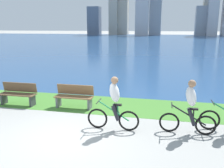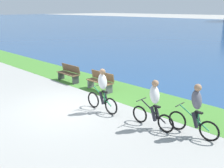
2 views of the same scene
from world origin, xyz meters
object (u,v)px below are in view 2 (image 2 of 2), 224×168
object	(u,v)px
cyclist_lead	(102,90)
cyclist_trailing	(154,104)
bench_near_path	(69,73)
bench_far_along_path	(101,81)
cyclist_distant_rear	(195,110)

from	to	relation	value
cyclist_lead	cyclist_trailing	distance (m)	2.24
cyclist_trailing	bench_near_path	size ratio (longest dim) A/B	1.10
cyclist_trailing	bench_far_along_path	xyz separation A→B (m)	(-4.19, 1.54, -0.38)
cyclist_trailing	cyclist_distant_rear	bearing A→B (deg)	19.25
bench_near_path	cyclist_lead	bearing A→B (deg)	-20.33
cyclist_distant_rear	bench_far_along_path	world-z (taller)	cyclist_distant_rear
bench_far_along_path	cyclist_lead	bearing A→B (deg)	-41.44
cyclist_lead	cyclist_distant_rear	size ratio (longest dim) A/B	0.98
cyclist_trailing	bench_far_along_path	world-z (taller)	cyclist_trailing
cyclist_distant_rear	bench_near_path	size ratio (longest dim) A/B	1.14
cyclist_lead	bench_near_path	size ratio (longest dim) A/B	1.12
cyclist_trailing	bench_far_along_path	bearing A→B (deg)	159.83
cyclist_trailing	cyclist_distant_rear	world-z (taller)	cyclist_distant_rear
cyclist_lead	cyclist_trailing	world-z (taller)	cyclist_lead
cyclist_lead	bench_near_path	xyz separation A→B (m)	(-4.33, 1.60, -0.39)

